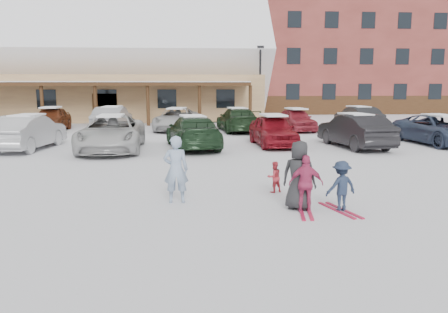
{
  "coord_description": "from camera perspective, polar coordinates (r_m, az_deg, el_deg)",
  "views": [
    {
      "loc": [
        -0.51,
        -10.15,
        2.84
      ],
      "look_at": [
        0.3,
        1.0,
        1.0
      ],
      "focal_mm": 35.0,
      "sensor_mm": 36.0,
      "label": 1
    }
  ],
  "objects": [
    {
      "name": "ground",
      "position": [
        10.55,
        -1.24,
        -6.27
      ],
      "size": [
        160.0,
        160.0,
        0.0
      ],
      "primitive_type": "plane",
      "color": "silver",
      "rests_on": "ground"
    },
    {
      "name": "forested_hillside",
      "position": [
        96.51,
        -3.99,
        18.96
      ],
      "size": [
        300.0,
        70.0,
        38.0
      ],
      "primitive_type": "cube",
      "color": "black",
      "rests_on": "ground"
    },
    {
      "name": "day_lodge",
      "position": [
        39.06,
        -16.99,
        10.57
      ],
      "size": [
        29.12,
        12.5,
        10.38
      ],
      "color": "tan",
      "rests_on": "ground"
    },
    {
      "name": "alpine_hotel",
      "position": [
        50.69,
        13.35,
        15.66
      ],
      "size": [
        31.48,
        14.01,
        21.48
      ],
      "color": "maroon",
      "rests_on": "ground"
    },
    {
      "name": "lamp_post",
      "position": [
        33.85,
        4.73,
        10.04
      ],
      "size": [
        0.5,
        0.25,
        5.75
      ],
      "color": "black",
      "rests_on": "ground"
    },
    {
      "name": "conifer_3",
      "position": [
        54.58,
        2.77,
        11.72
      ],
      "size": [
        3.96,
        3.96,
        9.18
      ],
      "color": "black",
      "rests_on": "ground"
    },
    {
      "name": "adult_skier",
      "position": [
        10.59,
        -6.3,
        -1.69
      ],
      "size": [
        0.61,
        0.4,
        1.64
      ],
      "primitive_type": "imported",
      "rotation": [
        0.0,
        0.0,
        3.16
      ],
      "color": "#8CA3C0",
      "rests_on": "ground"
    },
    {
      "name": "toddler_red",
      "position": [
        11.69,
        6.57,
        -2.67
      ],
      "size": [
        0.49,
        0.44,
        0.83
      ],
      "primitive_type": "imported",
      "rotation": [
        0.0,
        0.0,
        3.52
      ],
      "color": "#C6333F",
      "rests_on": "ground"
    },
    {
      "name": "child_navy",
      "position": [
        10.23,
        15.05,
        -3.75
      ],
      "size": [
        0.84,
        0.62,
        1.16
      ],
      "primitive_type": "imported",
      "rotation": [
        0.0,
        0.0,
        3.42
      ],
      "color": "#1E2A42",
      "rests_on": "ground"
    },
    {
      "name": "skis_child_navy",
      "position": [
        10.37,
        14.92,
        -6.79
      ],
      "size": [
        0.57,
        1.4,
        0.03
      ],
      "primitive_type": "cube",
      "rotation": [
        0.0,
        0.0,
        3.42
      ],
      "color": "#B3193D",
      "rests_on": "ground"
    },
    {
      "name": "child_magenta",
      "position": [
        9.96,
        10.66,
        -3.51
      ],
      "size": [
        0.81,
        0.44,
        1.3
      ],
      "primitive_type": "imported",
      "rotation": [
        0.0,
        0.0,
        2.98
      ],
      "color": "#C13767",
      "rests_on": "ground"
    },
    {
      "name": "skis_child_magenta",
      "position": [
        10.12,
        10.56,
        -7.02
      ],
      "size": [
        0.42,
        1.41,
        0.03
      ],
      "primitive_type": "cube",
      "rotation": [
        0.0,
        0.0,
        2.98
      ],
      "color": "#B3193D",
      "rests_on": "ground"
    },
    {
      "name": "bystander_dark",
      "position": [
        10.11,
        9.76,
        -2.44
      ],
      "size": [
        0.93,
        0.82,
        1.6
      ],
      "primitive_type": "imported",
      "rotation": [
        0.0,
        0.0,
        2.65
      ],
      "color": "#262628",
      "rests_on": "ground"
    },
    {
      "name": "parked_car_1",
      "position": [
        21.22,
        -24.2,
        2.91
      ],
      "size": [
        2.12,
        4.79,
        1.53
      ],
      "primitive_type": "imported",
      "rotation": [
        0.0,
        0.0,
        3.03
      ],
      "color": "#B5B6BA",
      "rests_on": "ground"
    },
    {
      "name": "parked_car_2",
      "position": [
        19.58,
        -14.44,
        2.99
      ],
      "size": [
        2.82,
        5.67,
        1.54
      ],
      "primitive_type": "imported",
      "rotation": [
        0.0,
        0.0,
        0.05
      ],
      "color": "beige",
      "rests_on": "ground"
    },
    {
      "name": "parked_car_3",
      "position": [
        19.76,
        -4.08,
        3.19
      ],
      "size": [
        2.82,
        5.29,
        1.46
      ],
      "primitive_type": "imported",
      "rotation": [
        0.0,
        0.0,
        3.3
      ],
      "color": "#1B341E",
      "rests_on": "ground"
    },
    {
      "name": "parked_car_4",
      "position": [
        20.68,
        6.41,
        3.42
      ],
      "size": [
        1.99,
        4.37,
        1.45
      ],
      "primitive_type": "imported",
      "rotation": [
        0.0,
        0.0,
        0.07
      ],
      "color": "maroon",
      "rests_on": "ground"
    },
    {
      "name": "parked_car_5",
      "position": [
        20.86,
        16.72,
        3.24
      ],
      "size": [
        2.28,
        4.83,
        1.53
      ],
      "primitive_type": "imported",
      "rotation": [
        0.0,
        0.0,
        3.29
      ],
      "color": "black",
      "rests_on": "ground"
    },
    {
      "name": "parked_car_6",
      "position": [
        23.39,
        26.3,
        3.15
      ],
      "size": [
        2.92,
        5.33,
        1.42
      ],
      "primitive_type": "imported",
      "rotation": [
        0.0,
        0.0,
        0.12
      ],
      "color": "#323F5A",
      "rests_on": "ground"
    },
    {
      "name": "parked_car_8",
      "position": [
        29.0,
        -21.62,
        4.54
      ],
      "size": [
        1.97,
        4.45,
        1.49
      ],
      "primitive_type": "imported",
      "rotation": [
        0.0,
        0.0,
        0.05
      ],
      "color": "brown",
      "rests_on": "ground"
    },
    {
      "name": "parked_car_9",
      "position": [
        27.67,
        -14.35,
        4.76
      ],
      "size": [
        1.83,
        4.72,
        1.53
      ],
      "primitive_type": "imported",
      "rotation": [
        0.0,
        0.0,
        3.1
      ],
      "color": "#99999E",
      "rests_on": "ground"
    },
    {
      "name": "parked_car_10",
      "position": [
        27.65,
        -6.19,
        4.86
      ],
      "size": [
        3.05,
        5.34,
        1.4
      ],
      "primitive_type": "imported",
      "rotation": [
        0.0,
        0.0,
        -0.15
      ],
      "color": "#BCBCBC",
      "rests_on": "ground"
    },
    {
      "name": "parked_car_11",
      "position": [
        26.85,
        1.76,
        4.81
      ],
      "size": [
        2.49,
        5.14,
        1.44
      ],
      "primitive_type": "imported",
      "rotation": [
        0.0,
        0.0,
        3.24
      ],
      "color": "#193019",
      "rests_on": "ground"
    },
    {
      "name": "parked_car_12",
      "position": [
        27.63,
        9.38,
        4.77
      ],
      "size": [
        2.12,
        4.25,
        1.39
      ],
      "primitive_type": "imported",
      "rotation": [
        0.0,
        0.0,
        0.12
      ],
      "color": "#A42B3A",
      "rests_on": "ground"
    },
    {
      "name": "parked_car_13",
      "position": [
        29.85,
        17.1,
        4.87
      ],
      "size": [
        1.93,
        4.53,
        1.45
      ],
      "primitive_type": "imported",
      "rotation": [
        0.0,
        0.0,
        3.23
      ],
      "color": "#232325",
      "rests_on": "ground"
    }
  ]
}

